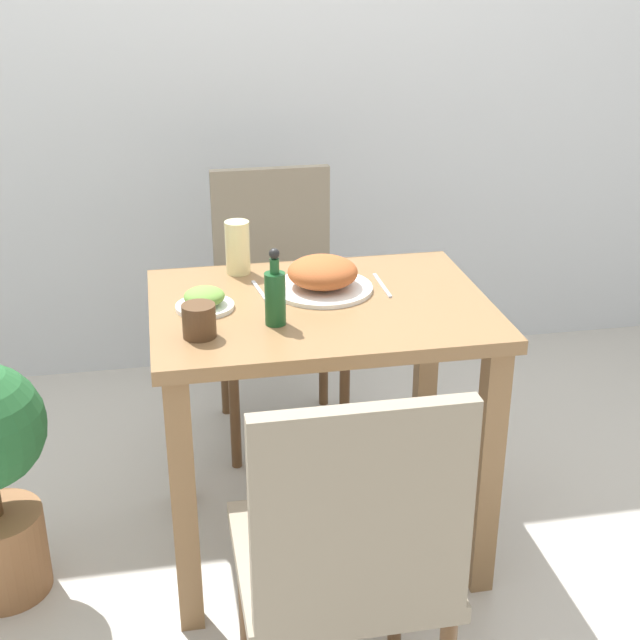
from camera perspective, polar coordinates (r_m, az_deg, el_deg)
The scene contains 12 objects.
ground_plane at distance 2.66m, azimuth 0.00°, elevation -13.85°, with size 16.00×16.00×0.00m, color #B7B2A8.
wall_back at distance 3.35m, azimuth -4.19°, elevation 18.20°, with size 8.00×0.05×2.60m.
dining_table at distance 2.34m, azimuth 0.00°, elevation -2.11°, with size 0.86×0.64×0.74m.
chair_near at distance 1.79m, azimuth 1.78°, elevation -14.79°, with size 0.42×0.42×0.90m.
chair_far at distance 3.00m, azimuth -2.77°, elevation 1.93°, with size 0.42×0.42×0.90m.
food_plate at distance 2.34m, azimuth 0.17°, elevation 2.84°, with size 0.26×0.26×0.09m.
side_plate at distance 2.25m, azimuth -7.40°, elevation 1.28°, with size 0.15×0.15×0.06m.
drink_cup at distance 2.09m, azimuth -7.75°, elevation -0.05°, with size 0.08×0.08×0.08m.
juice_glass at distance 2.47m, azimuth -5.30°, elevation 4.65°, with size 0.07×0.07×0.15m.
sauce_bottle at distance 2.13m, azimuth -2.89°, elevation 1.59°, with size 0.05×0.05×0.19m.
fork_utensil at distance 2.33m, azimuth -3.75°, elevation 1.69°, with size 0.03×0.19×0.00m.
spoon_utensil at distance 2.39m, azimuth 4.00°, elevation 2.23°, with size 0.01×0.17×0.00m.
Camera 1 is at (-0.39, -2.07, 1.62)m, focal length 50.00 mm.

